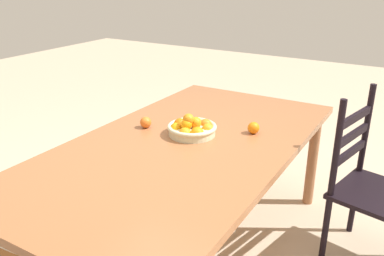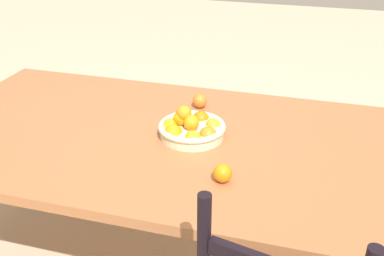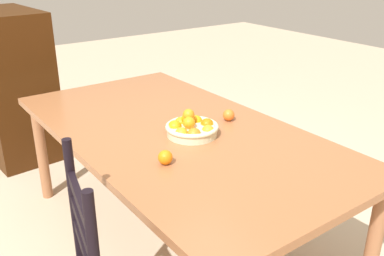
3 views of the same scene
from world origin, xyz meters
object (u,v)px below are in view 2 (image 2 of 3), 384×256
Objects in this scene: dining_table at (164,149)px; orange_loose_1 at (223,173)px; fruit_bowl at (191,128)px; orange_loose_0 at (200,101)px.

orange_loose_1 reaches higher than dining_table.
fruit_bowl reaches higher than orange_loose_1.
dining_table is 0.33m from orange_loose_0.
fruit_bowl is at bearing -169.75° from dining_table.
orange_loose_0 and orange_loose_1 have the same top height.
dining_table is 30.99× the size of orange_loose_0.
orange_loose_1 is at bearing 139.48° from dining_table.
dining_table is 30.70× the size of orange_loose_1.
fruit_bowl is 4.18× the size of orange_loose_0.
dining_table is at bearing 10.25° from fruit_bowl.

